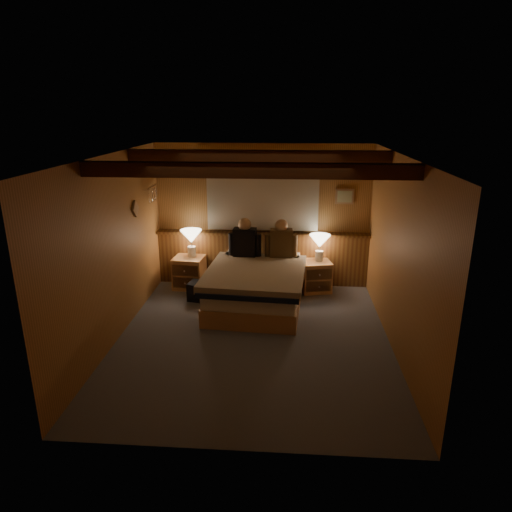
# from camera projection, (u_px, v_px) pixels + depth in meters

# --- Properties ---
(floor) EXTENTS (4.20, 4.20, 0.00)m
(floor) POSITION_uv_depth(u_px,v_px,m) (253.00, 339.00, 6.09)
(floor) COLOR #4F535E
(floor) RESTS_ON ground
(ceiling) EXTENTS (4.20, 4.20, 0.00)m
(ceiling) POSITION_uv_depth(u_px,v_px,m) (253.00, 156.00, 5.35)
(ceiling) COLOR #D6A250
(ceiling) RESTS_ON wall_back
(wall_back) EXTENTS (3.60, 0.00, 3.60)m
(wall_back) POSITION_uv_depth(u_px,v_px,m) (263.00, 216.00, 7.72)
(wall_back) COLOR #B37640
(wall_back) RESTS_ON floor
(wall_left) EXTENTS (0.00, 4.20, 4.20)m
(wall_left) POSITION_uv_depth(u_px,v_px,m) (113.00, 250.00, 5.85)
(wall_left) COLOR #B37640
(wall_left) RESTS_ON floor
(wall_right) EXTENTS (0.00, 4.20, 4.20)m
(wall_right) POSITION_uv_depth(u_px,v_px,m) (399.00, 256.00, 5.60)
(wall_right) COLOR #B37640
(wall_right) RESTS_ON floor
(wall_front) EXTENTS (3.60, 0.00, 3.60)m
(wall_front) POSITION_uv_depth(u_px,v_px,m) (233.00, 330.00, 3.73)
(wall_front) COLOR #B37640
(wall_front) RESTS_ON floor
(wainscot) EXTENTS (3.60, 0.23, 0.94)m
(wainscot) POSITION_uv_depth(u_px,v_px,m) (262.00, 257.00, 7.88)
(wainscot) COLOR brown
(wainscot) RESTS_ON wall_back
(curtain_window) EXTENTS (2.18, 0.09, 1.11)m
(curtain_window) POSITION_uv_depth(u_px,v_px,m) (263.00, 198.00, 7.55)
(curtain_window) COLOR #432110
(curtain_window) RESTS_ON wall_back
(ceiling_beams) EXTENTS (3.60, 1.65, 0.16)m
(ceiling_beams) POSITION_uv_depth(u_px,v_px,m) (254.00, 162.00, 5.52)
(ceiling_beams) COLOR #432110
(ceiling_beams) RESTS_ON ceiling
(coat_rail) EXTENTS (0.05, 0.55, 0.24)m
(coat_rail) POSITION_uv_depth(u_px,v_px,m) (152.00, 192.00, 7.19)
(coat_rail) COLOR white
(coat_rail) RESTS_ON wall_left
(framed_print) EXTENTS (0.30, 0.04, 0.25)m
(framed_print) POSITION_uv_depth(u_px,v_px,m) (345.00, 197.00, 7.49)
(framed_print) COLOR #A87D54
(framed_print) RESTS_ON wall_back
(bed) EXTENTS (1.57, 1.94, 0.63)m
(bed) POSITION_uv_depth(u_px,v_px,m) (256.00, 286.00, 7.00)
(bed) COLOR tan
(bed) RESTS_ON floor
(nightstand_left) EXTENTS (0.53, 0.49, 0.54)m
(nightstand_left) POSITION_uv_depth(u_px,v_px,m) (189.00, 272.00, 7.76)
(nightstand_left) COLOR tan
(nightstand_left) RESTS_ON floor
(nightstand_right) EXTENTS (0.55, 0.51, 0.52)m
(nightstand_right) POSITION_uv_depth(u_px,v_px,m) (316.00, 276.00, 7.62)
(nightstand_right) COLOR tan
(nightstand_right) RESTS_ON floor
(lamp_left) EXTENTS (0.36, 0.36, 0.46)m
(lamp_left) POSITION_uv_depth(u_px,v_px,m) (191.00, 238.00, 7.62)
(lamp_left) COLOR white
(lamp_left) RESTS_ON nightstand_left
(lamp_right) EXTENTS (0.34, 0.34, 0.45)m
(lamp_right) POSITION_uv_depth(u_px,v_px,m) (320.00, 243.00, 7.49)
(lamp_right) COLOR white
(lamp_right) RESTS_ON nightstand_right
(person_left) EXTENTS (0.54, 0.23, 0.66)m
(person_left) POSITION_uv_depth(u_px,v_px,m) (245.00, 240.00, 7.41)
(person_left) COLOR black
(person_left) RESTS_ON bed
(person_right) EXTENTS (0.53, 0.22, 0.64)m
(person_right) POSITION_uv_depth(u_px,v_px,m) (281.00, 241.00, 7.38)
(person_right) COLOR #513B20
(person_right) RESTS_ON bed
(duffel_bag) EXTENTS (0.53, 0.37, 0.35)m
(duffel_bag) POSITION_uv_depth(u_px,v_px,m) (204.00, 291.00, 7.28)
(duffel_bag) COLOR black
(duffel_bag) RESTS_ON floor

